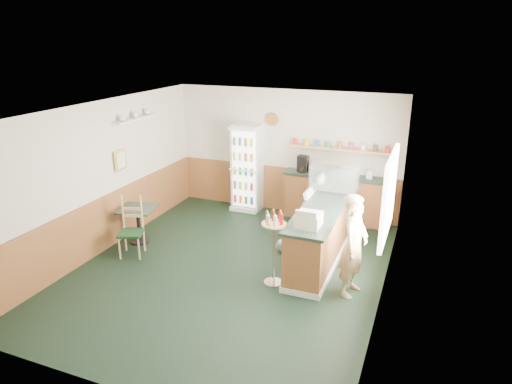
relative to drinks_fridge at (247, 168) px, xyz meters
The scene contains 13 objects.
ground 3.02m from the drinks_fridge, 73.44° to the right, with size 6.00×6.00×0.00m, color black.
room_envelope 2.17m from the drinks_fridge, 73.68° to the right, with size 5.04×6.02×2.72m.
service_counter 2.78m from the drinks_fridge, 37.59° to the right, with size 0.68×3.01×1.01m.
back_counter 2.05m from the drinks_fridge, ahead, with size 2.24×0.42×1.69m.
drinks_fridge is the anchor object (origin of this frame).
display_case 2.40m from the drinks_fridge, 24.46° to the right, with size 0.87×0.46×0.50m.
cash_register 3.50m from the drinks_fridge, 51.79° to the right, with size 0.36×0.38×0.21m, color beige.
shopkeeper 3.96m from the drinks_fridge, 43.67° to the right, with size 0.54×0.39×1.61m, color tan.
condiment_stand 3.35m from the drinks_fridge, 60.20° to the right, with size 0.39×0.39×1.21m.
newspaper_rack 2.33m from the drinks_fridge, 38.60° to the right, with size 0.09×0.45×0.90m.
cafe_table 2.74m from the drinks_fridge, 117.22° to the right, with size 0.77×0.77×0.70m.
cafe_chair 3.03m from the drinks_fridge, 110.15° to the right, with size 0.51×0.52×1.08m.
dog_doorstop 2.45m from the drinks_fridge, 51.10° to the right, with size 0.24×0.31×0.29m.
Camera 1 is at (2.96, -6.25, 3.79)m, focal length 32.00 mm.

